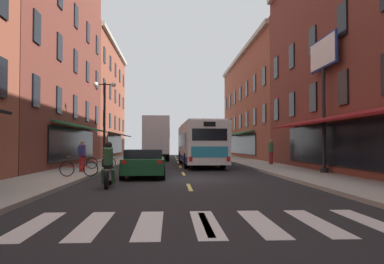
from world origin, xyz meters
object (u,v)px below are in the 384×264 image
Objects in this scene: transit_bus at (200,143)px; motorcycle_rider at (108,168)px; box_truck at (156,139)px; sedan_mid at (159,152)px; pedestrian_mid at (271,151)px; pedestrian_near at (82,155)px; sedan_near at (144,163)px; street_lamp_twin at (104,120)px; bicycle_near at (79,168)px; billboard_sign at (323,68)px; bicycle_mid at (101,162)px.

motorcycle_rider is at bearing -107.82° from transit_bus.
transit_bus is 1.42× the size of box_truck.
pedestrian_mid reaches higher than sedan_mid.
sedan_mid is at bearing 89.29° from pedestrian_near.
box_truck reaches higher than sedan_near.
sedan_mid is at bearing 88.35° from motorcycle_rider.
sedan_mid reaches higher than sedan_near.
motorcycle_rider is at bearing -79.64° from street_lamp_twin.
transit_bus is 7.25m from street_lamp_twin.
pedestrian_near is at bearing 110.81° from motorcycle_rider.
bicycle_near is 15.19m from pedestrian_mid.
billboard_sign reaches higher than street_lamp_twin.
pedestrian_near is at bearing -131.55° from transit_bus.
street_lamp_twin is at bearing 164.07° from pedestrian_mid.
billboard_sign is at bearing -116.99° from pedestrian_mid.
motorcycle_rider reaches higher than bicycle_near.
bicycle_mid is at bearing 162.73° from billboard_sign.
box_truck is at bearing 85.94° from pedestrian_near.
street_lamp_twin reaches higher than sedan_near.
bicycle_mid is (-2.77, 4.40, -0.18)m from sedan_near.
transit_bus is 5.40× the size of motorcycle_rider.
sedan_mid is 2.91× the size of pedestrian_near.
billboard_sign is at bearing -24.57° from street_lamp_twin.
transit_bus is at bearing 122.61° from billboard_sign.
transit_bus is 6.53× the size of bicycle_near.
sedan_near reaches higher than bicycle_near.
transit_bus reaches higher than bicycle_mid.
pedestrian_near is (-3.22, -25.58, 0.32)m from sedan_mid.
billboard_sign is at bearing 25.80° from motorcycle_rider.
bicycle_mid is 3.15m from street_lamp_twin.
street_lamp_twin reaches higher than transit_bus.
box_truck is at bearing 78.00° from street_lamp_twin.
pedestrian_mid reaches higher than bicycle_mid.
billboard_sign is 28.72m from sedan_mid.
box_truck is (-3.51, 9.58, 0.46)m from transit_bus.
sedan_near is 27.56m from sedan_mid.
billboard_sign is 3.29× the size of motorcycle_rider.
pedestrian_mid is at bearing 54.37° from motorcycle_rider.
transit_bus is at bearing 39.91° from bicycle_mid.
box_truck is 8.57m from sedan_mid.
pedestrian_near is at bearing 100.21° from bicycle_near.
box_truck reaches higher than motorcycle_rider.
sedan_near is 0.83× the size of street_lamp_twin.
sedan_mid is 2.70× the size of pedestrian_mid.
billboard_sign reaches higher than motorcycle_rider.
pedestrian_near is 13.79m from pedestrian_mid.
bicycle_near is at bearing -90.02° from bicycle_mid.
transit_bus is at bearing 59.94° from bicycle_near.
billboard_sign reaches higher than sedan_mid.
box_truck is 1.47× the size of street_lamp_twin.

